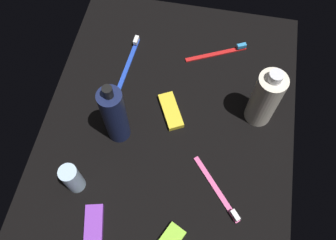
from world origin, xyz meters
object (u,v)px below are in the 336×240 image
toothbrush_blue (130,59)px  lotion_bottle (115,115)px  toothbrush_red (220,52)px  snack_bar_yellow (171,111)px  bodywash_bottle (265,98)px  snack_bar_purple (94,228)px  deodorant_stick (72,179)px  toothbrush_pink (219,192)px

toothbrush_blue → lotion_bottle: bearing=6.9°
toothbrush_red → snack_bar_yellow: bearing=-25.8°
bodywash_bottle → toothbrush_blue: (-10.65, -36.76, -8.05)cm
snack_bar_purple → lotion_bottle: bearing=167.2°
lotion_bottle → deodorant_stick: bearing=-23.5°
snack_bar_yellow → snack_bar_purple: 34.38cm
toothbrush_pink → snack_bar_purple: 29.62cm
lotion_bottle → toothbrush_blue: lotion_bottle is taller
snack_bar_yellow → toothbrush_red: bearing=126.7°
deodorant_stick → toothbrush_pink: size_ratio=0.65×
lotion_bottle → snack_bar_purple: size_ratio=2.04×
toothbrush_red → snack_bar_purple: (53.78, -21.66, 0.14)cm
toothbrush_red → toothbrush_pink: bearing=6.7°
deodorant_stick → snack_bar_yellow: deodorant_stick is taller
toothbrush_blue → toothbrush_red: size_ratio=1.08×
bodywash_bottle → toothbrush_blue: size_ratio=1.05×
toothbrush_red → snack_bar_yellow: (21.33, -10.29, 0.14)cm
bodywash_bottle → snack_bar_purple: size_ratio=1.82×
lotion_bottle → toothbrush_pink: (10.80, 26.74, -8.87)cm
deodorant_stick → toothbrush_blue: 37.79cm
snack_bar_purple → snack_bar_yellow: bearing=147.1°
deodorant_stick → toothbrush_pink: (-4.31, 33.29, -4.10)cm
bodywash_bottle → snack_bar_yellow: 23.94cm
lotion_bottle → snack_bar_purple: (24.24, 0.34, -8.72)cm
bodywash_bottle → toothbrush_pink: (22.40, -7.32, -8.05)cm
toothbrush_pink → snack_bar_purple: size_ratio=1.38×
snack_bar_yellow → bodywash_bottle: bearing=71.1°
lotion_bottle → deodorant_stick: lotion_bottle is taller
toothbrush_blue → snack_bar_yellow: bearing=45.7°
bodywash_bottle → snack_bar_purple: bearing=-43.2°
toothbrush_blue → toothbrush_red: same height
lotion_bottle → deodorant_stick: (15.11, -6.56, -4.77)cm
bodywash_bottle → deodorant_stick: 48.77cm
lotion_bottle → toothbrush_pink: 30.17cm
lotion_bottle → toothbrush_red: (-29.54, 22.01, -8.87)cm
bodywash_bottle → toothbrush_red: bodywash_bottle is taller
toothbrush_blue → snack_bar_purple: 46.59cm
bodywash_bottle → deodorant_stick: (26.72, -40.61, -3.95)cm
toothbrush_red → snack_bar_yellow: toothbrush_red is taller
toothbrush_pink → toothbrush_red: bearing=-173.3°
snack_bar_purple → deodorant_stick: bearing=-156.5°
lotion_bottle → bodywash_bottle: size_ratio=1.12×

